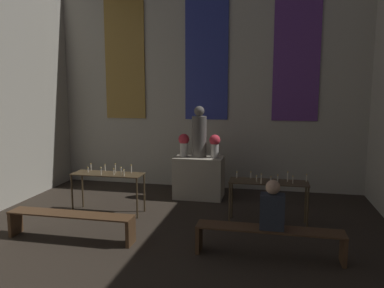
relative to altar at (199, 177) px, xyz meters
The scene contains 10 objects.
wall_back 2.54m from the altar, 90.00° to the left, with size 8.00×0.16×5.55m.
altar is the anchor object (origin of this frame).
statue 1.02m from the altar, ahead, with size 0.34×0.34×1.18m.
flower_vase_left 0.88m from the altar, behind, with size 0.26×0.26×0.53m.
flower_vase_right 0.88m from the altar, ahead, with size 0.26×0.26×0.53m.
candle_rack_left 2.22m from the altar, 136.96° to the right, with size 1.46×0.49×1.03m.
candle_rack_right 2.22m from the altar, 42.97° to the right, with size 1.46×0.49×1.03m.
pew_back_left 3.38m from the altar, 119.16° to the right, with size 2.21×0.36×0.46m.
pew_back_right 3.38m from the altar, 60.84° to the right, with size 2.21×0.36×0.46m.
person_seated 3.41m from the altar, 60.26° to the right, with size 0.36×0.24×0.75m.
Camera 1 is at (1.63, 2.50, 2.53)m, focal length 35.00 mm.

